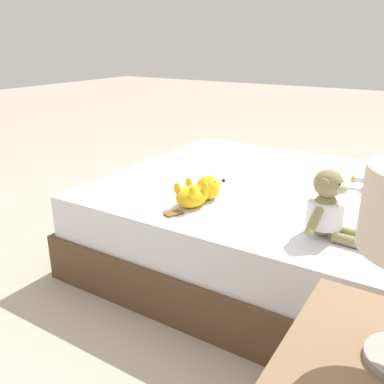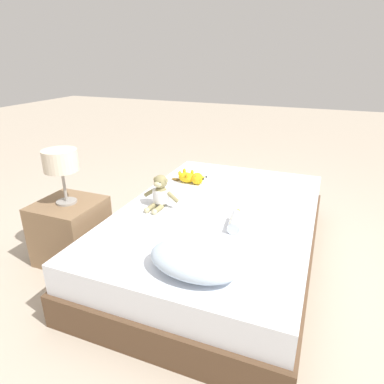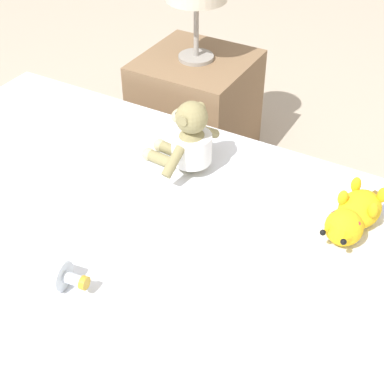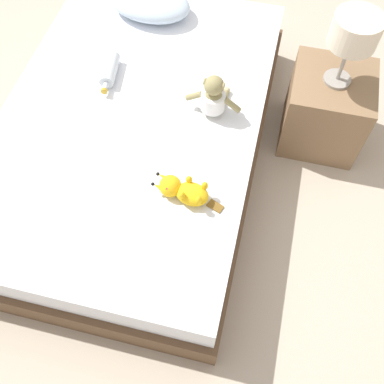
% 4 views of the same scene
% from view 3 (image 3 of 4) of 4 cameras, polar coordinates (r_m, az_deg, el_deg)
% --- Properties ---
extents(ground_plane, '(16.00, 16.00, 0.00)m').
position_cam_3_polar(ground_plane, '(1.74, -4.05, -16.12)').
color(ground_plane, '#B7A893').
extents(bed, '(1.33, 2.04, 0.40)m').
position_cam_3_polar(bed, '(1.59, -4.37, -12.09)').
color(bed, brown).
rests_on(bed, ground_plane).
extents(plush_monkey, '(0.29, 0.23, 0.24)m').
position_cam_3_polar(plush_monkey, '(1.68, -0.34, 5.11)').
color(plush_monkey, '#8E8456').
rests_on(plush_monkey, bed).
extents(plush_yellow_creature, '(0.33, 0.13, 0.10)m').
position_cam_3_polar(plush_yellow_creature, '(1.55, 16.14, -2.35)').
color(plush_yellow_creature, yellow).
rests_on(plush_yellow_creature, bed).
extents(glass_bottle, '(0.10, 0.27, 0.08)m').
position_cam_3_polar(glass_bottle, '(1.42, -16.07, -7.26)').
color(glass_bottle, silver).
rests_on(glass_bottle, bed).
extents(nightstand, '(0.43, 0.43, 0.45)m').
position_cam_3_polar(nightstand, '(2.37, 0.39, 8.52)').
color(nightstand, '#846647').
rests_on(nightstand, ground_plane).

